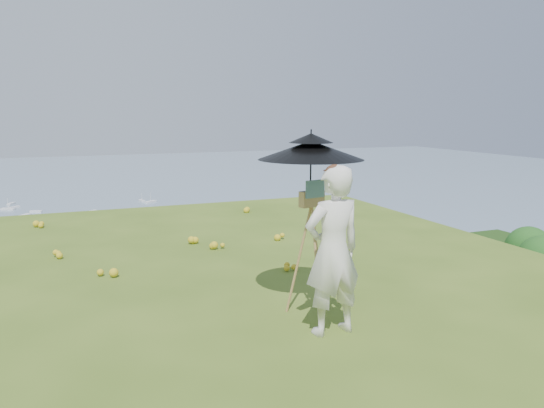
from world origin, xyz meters
name	(u,v)px	position (x,y,z in m)	size (l,w,h in m)	color
ground	(123,306)	(0.00, 0.00, 0.00)	(14.00, 14.00, 0.00)	#48651C
shoreline_tier	(79,365)	(0.00, 75.00, -36.00)	(170.00, 28.00, 8.00)	gray
bay_water	(64,196)	(0.00, 240.00, -34.00)	(700.00, 700.00, 0.00)	slate
slope_trees	(81,338)	(0.00, 35.00, -15.00)	(110.00, 50.00, 6.00)	#194A16
harbor_town	(76,325)	(0.00, 75.00, -29.50)	(110.00, 22.00, 5.00)	silver
moored_boats	(22,236)	(-12.50, 161.00, -33.65)	(140.00, 140.00, 0.70)	white
wildflowers	(120,295)	(0.00, 0.25, 0.06)	(10.00, 10.50, 0.12)	gold
painter	(333,251)	(2.06, -1.71, 0.93)	(0.68, 0.45, 1.87)	silver
field_easel	(311,248)	(2.09, -1.10, 0.82)	(0.62, 0.62, 1.64)	olive
sun_umbrella	(311,167)	(2.09, -1.07, 1.78)	(1.24, 1.24, 0.87)	black
painter_cap	(335,170)	(2.06, -1.71, 1.81)	(0.21, 0.25, 0.10)	#DD7988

